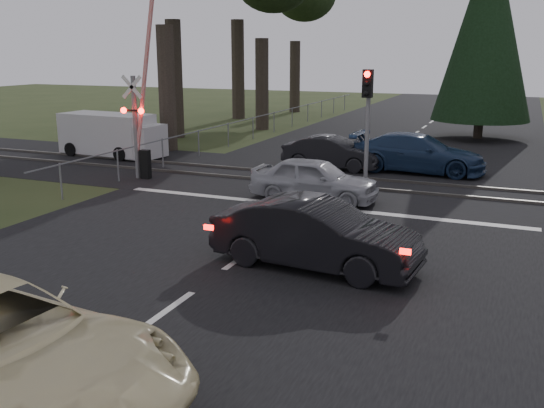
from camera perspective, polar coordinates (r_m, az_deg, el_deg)
The scene contains 15 objects.
ground at distance 11.67m, azimuth -9.52°, elevation -9.65°, with size 120.00×120.00×0.00m, color #2F3C1B.
road at distance 20.39m, azimuth 5.46°, elevation 0.91°, with size 14.00×100.00×0.01m, color black.
rail_corridor at distance 22.26m, azimuth 6.99°, elevation 2.00°, with size 120.00×8.00×0.01m, color black.
stop_line at distance 18.72m, azimuth 3.82°, elevation -0.24°, with size 13.00×0.35×0.00m, color silver.
rail_near at distance 21.50m, azimuth 6.42°, elevation 1.70°, with size 120.00×0.12×0.10m, color #59544C.
rail_far at distance 23.01m, azimuth 7.54°, elevation 2.50°, with size 120.00×0.12×0.10m, color #59544C.
crossing_signal at distance 23.02m, azimuth -12.29°, elevation 7.37°, with size 1.62×0.38×6.96m.
traffic_signal_center at distance 20.32m, azimuth 8.95°, elevation 8.76°, with size 0.32×0.48×4.10m.
conifer_tree at distance 35.08m, azimuth 19.58°, elevation 15.59°, with size 5.20×5.20×11.00m.
fence_left at distance 34.61m, azimuth -0.76°, elevation 6.46°, with size 0.10×36.00×1.20m, color slate, non-canonical shape.
dark_hatchback at distance 13.36m, azimuth 4.12°, elevation -2.90°, with size 1.60×4.59×1.51m, color black.
silver_car at distance 19.33m, azimuth 4.02°, elevation 2.30°, with size 1.64×4.09×1.39m, color #A1A3A9.
blue_sedan at distance 24.64m, azimuth 13.59°, elevation 4.67°, with size 2.11×5.20×1.51m, color #1A2D4E.
dark_car_far at distance 24.78m, azimuth 5.70°, elevation 4.82°, with size 1.39×3.99×1.31m, color black.
white_van at distance 28.47m, azimuth -14.67°, elevation 6.29°, with size 5.03×2.17×1.92m.
Camera 1 is at (5.80, -8.98, 4.69)m, focal length 40.00 mm.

